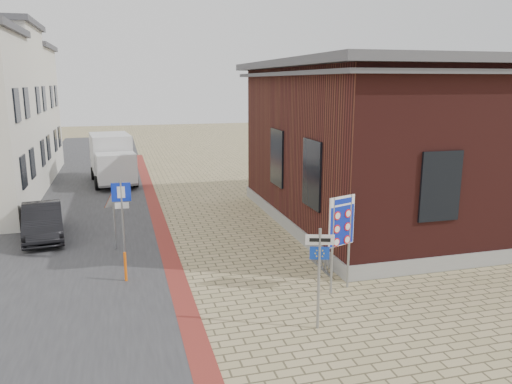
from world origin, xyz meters
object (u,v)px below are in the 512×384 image
essen_sign (319,263)px  parking_sign (122,206)px  sedan (43,221)px  bollard (125,267)px  box_truck (112,159)px  border_sign (342,223)px

essen_sign → parking_sign: 7.50m
sedan → bollard: bearing=-67.8°
sedan → bollard: (3.00, -5.31, -0.21)m
essen_sign → parking_sign: bearing=144.5°
sedan → box_truck: (2.58, 10.48, 0.81)m
box_truck → border_sign: box_truck is taller
border_sign → parking_sign: (-6.00, 4.00, -0.08)m
sedan → box_truck: box_truck is taller
sedan → essen_sign: essen_sign is taller
parking_sign → bollard: (-0.00, -1.70, -1.48)m
box_truck → parking_sign: size_ratio=2.01×
essen_sign → parking_sign: parking_sign is taller
box_truck → border_sign: size_ratio=2.01×
sedan → border_sign: (9.00, -7.61, 1.35)m
border_sign → bollard: border_sign is taller
border_sign → essen_sign: border_sign is taller
box_truck → bollard: 15.83m
box_truck → bollard: (0.42, -15.79, -1.01)m
sedan → box_truck: 10.82m
parking_sign → bollard: size_ratio=3.03×
sedan → box_truck: bearing=68.9°
box_truck → parking_sign: box_truck is taller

